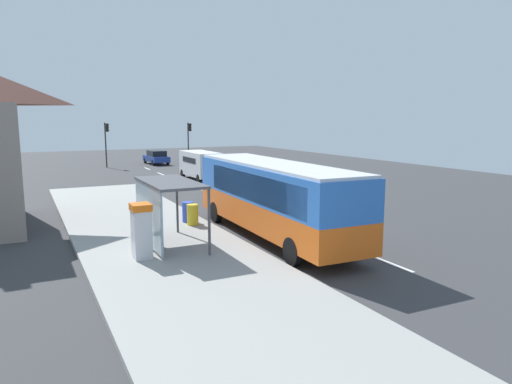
{
  "coord_description": "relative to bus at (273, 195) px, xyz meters",
  "views": [
    {
      "loc": [
        -11.08,
        -18.05,
        5.04
      ],
      "look_at": [
        -1.0,
        2.02,
        1.5
      ],
      "focal_mm": 32.93,
      "sensor_mm": 36.0,
      "label": 1
    }
  ],
  "objects": [
    {
      "name": "bus_shelter",
      "position": [
        -4.7,
        0.12,
        0.25
      ],
      "size": [
        1.8,
        4.0,
        2.5
      ],
      "color": "#4C4C51",
      "rests_on": "sidewalk_platform"
    },
    {
      "name": "sedan_near",
      "position": [
        4.01,
        34.14,
        -1.05
      ],
      "size": [
        1.99,
        4.47,
        1.52
      ],
      "color": "navy",
      "rests_on": "ground"
    },
    {
      "name": "lane_stripe_seg_6",
      "position": [
        1.96,
        24.96,
        -1.84
      ],
      "size": [
        0.16,
        2.2,
        0.01
      ],
      "primitive_type": "cube",
      "color": "silver",
      "rests_on": "ground"
    },
    {
      "name": "traffic_light_far_side",
      "position": [
        -1.38,
        33.05,
        1.23
      ],
      "size": [
        0.49,
        0.28,
        4.59
      ],
      "color": "#2D2D2D",
      "rests_on": "ground"
    },
    {
      "name": "traffic_light_near_side",
      "position": [
        7.22,
        32.25,
        1.21
      ],
      "size": [
        0.49,
        0.28,
        4.56
      ],
      "color": "#2D2D2D",
      "rests_on": "ground"
    },
    {
      "name": "ground_plane",
      "position": [
        1.71,
        14.96,
        -1.86
      ],
      "size": [
        56.0,
        92.0,
        0.04
      ],
      "primitive_type": "cube",
      "color": "#38383A"
    },
    {
      "name": "lane_stripe_seg_0",
      "position": [
        1.96,
        -5.04,
        -1.84
      ],
      "size": [
        0.16,
        2.2,
        0.01
      ],
      "primitive_type": "cube",
      "color": "silver",
      "rests_on": "ground"
    },
    {
      "name": "recycling_bin_blue",
      "position": [
        -2.49,
        3.81,
        -1.19
      ],
      "size": [
        0.52,
        0.52,
        0.95
      ],
      "primitive_type": "cylinder",
      "color": "blue",
      "rests_on": "sidewalk_platform"
    },
    {
      "name": "lane_stripe_seg_5",
      "position": [
        1.96,
        19.96,
        -1.84
      ],
      "size": [
        0.16,
        2.2,
        0.01
      ],
      "primitive_type": "cube",
      "color": "silver",
      "rests_on": "ground"
    },
    {
      "name": "lane_stripe_seg_1",
      "position": [
        1.96,
        -0.04,
        -1.84
      ],
      "size": [
        0.16,
        2.2,
        0.01
      ],
      "primitive_type": "cube",
      "color": "silver",
      "rests_on": "ground"
    },
    {
      "name": "lane_stripe_seg_7",
      "position": [
        1.96,
        29.96,
        -1.84
      ],
      "size": [
        0.16,
        2.2,
        0.01
      ],
      "primitive_type": "cube",
      "color": "silver",
      "rests_on": "ground"
    },
    {
      "name": "ticket_machine",
      "position": [
        -5.79,
        -1.07,
        -0.67
      ],
      "size": [
        0.66,
        0.76,
        1.94
      ],
      "color": "silver",
      "rests_on": "sidewalk_platform"
    },
    {
      "name": "recycling_bin_yellow",
      "position": [
        -2.49,
        3.11,
        -1.19
      ],
      "size": [
        0.52,
        0.52,
        0.95
      ],
      "primitive_type": "cylinder",
      "color": "yellow",
      "rests_on": "sidewalk_platform"
    },
    {
      "name": "bus",
      "position": [
        0.0,
        0.0,
        0.0
      ],
      "size": [
        2.78,
        11.07,
        3.21
      ],
      "color": "orange",
      "rests_on": "ground"
    },
    {
      "name": "lane_stripe_seg_2",
      "position": [
        1.96,
        4.96,
        -1.84
      ],
      "size": [
        0.16,
        2.2,
        0.01
      ],
      "primitive_type": "cube",
      "color": "silver",
      "rests_on": "ground"
    },
    {
      "name": "sidewalk_platform",
      "position": [
        -4.69,
        2.96,
        -1.75
      ],
      "size": [
        6.2,
        30.0,
        0.18
      ],
      "primitive_type": "cube",
      "color": "#999993",
      "rests_on": "ground"
    },
    {
      "name": "white_van",
      "position": [
        3.91,
        19.6,
        -0.5
      ],
      "size": [
        2.06,
        5.22,
        2.3
      ],
      "color": "white",
      "rests_on": "ground"
    },
    {
      "name": "lane_stripe_seg_3",
      "position": [
        1.96,
        9.96,
        -1.84
      ],
      "size": [
        0.16,
        2.2,
        0.01
      ],
      "primitive_type": "cube",
      "color": "silver",
      "rests_on": "ground"
    },
    {
      "name": "lane_stripe_seg_4",
      "position": [
        1.96,
        14.96,
        -1.84
      ],
      "size": [
        0.16,
        2.2,
        0.01
      ],
      "primitive_type": "cube",
      "color": "silver",
      "rests_on": "ground"
    }
  ]
}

